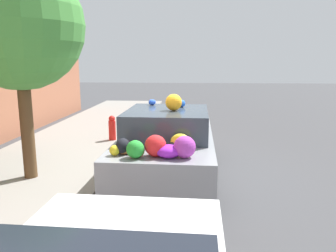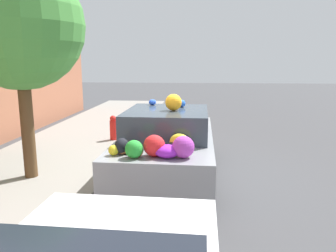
% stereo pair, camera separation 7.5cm
% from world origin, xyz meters
% --- Properties ---
extents(ground_plane, '(60.00, 60.00, 0.00)m').
position_xyz_m(ground_plane, '(0.00, 0.00, 0.00)').
color(ground_plane, '#424244').
extents(sidewalk_curb, '(24.00, 3.20, 0.11)m').
position_xyz_m(sidewalk_curb, '(0.00, 2.70, 0.05)').
color(sidewalk_curb, gray).
rests_on(sidewalk_curb, ground).
extents(street_tree, '(2.33, 2.33, 4.00)m').
position_xyz_m(street_tree, '(-0.61, 2.54, 2.92)').
color(street_tree, brown).
rests_on(street_tree, sidewalk_curb).
extents(fire_hydrant, '(0.20, 0.20, 0.70)m').
position_xyz_m(fire_hydrant, '(2.52, 1.69, 0.45)').
color(fire_hydrant, red).
rests_on(fire_hydrant, sidewalk_curb).
extents(art_car, '(4.12, 1.88, 1.70)m').
position_xyz_m(art_car, '(-0.09, -0.08, 0.73)').
color(art_car, gray).
rests_on(art_car, ground).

